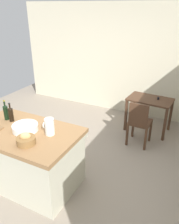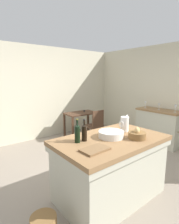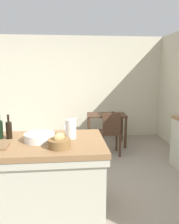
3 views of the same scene
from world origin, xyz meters
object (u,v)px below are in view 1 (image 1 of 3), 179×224
(wine_bottle_dark, at_px, (11,114))
(wooden_chair, at_px, (139,122))
(pitcher, at_px, (49,126))
(island_table, at_px, (27,155))
(bread_basket, at_px, (26,140))
(wine_bottle_amber, at_px, (6,112))
(wash_bowl, at_px, (25,127))
(writing_desk, at_px, (150,104))

(wine_bottle_dark, bearing_deg, wooden_chair, 45.72)
(pitcher, bearing_deg, wine_bottle_dark, 175.85)
(wooden_chair, relative_size, wine_bottle_dark, 3.07)
(pitcher, bearing_deg, island_table, -166.29)
(bread_basket, relative_size, wine_bottle_amber, 0.76)
(wine_bottle_dark, bearing_deg, island_table, -22.68)
(bread_basket, bearing_deg, wine_bottle_dark, 148.01)
(wash_bowl, bearing_deg, bread_basket, -47.13)
(pitcher, distance_m, wash_bowl, 0.38)
(writing_desk, distance_m, wine_bottle_amber, 2.87)
(bread_basket, bearing_deg, wooden_chair, 64.58)
(island_table, height_order, writing_desk, island_table)
(writing_desk, distance_m, pitcher, 2.51)
(wooden_chair, distance_m, pitcher, 1.94)
(pitcher, distance_m, bread_basket, 0.36)
(writing_desk, relative_size, wine_bottle_dark, 3.14)
(wooden_chair, distance_m, wine_bottle_dark, 2.32)
(writing_desk, xyz_separation_m, wash_bowl, (-1.22, -2.40, 0.33))
(writing_desk, xyz_separation_m, wine_bottle_amber, (-1.71, -2.27, 0.41))
(island_table, height_order, bread_basket, bread_basket)
(pitcher, relative_size, bread_basket, 1.13)
(island_table, relative_size, pitcher, 5.69)
(wooden_chair, bearing_deg, wash_bowl, -124.43)
(wash_bowl, xyz_separation_m, wine_bottle_amber, (-0.49, 0.14, 0.08))
(island_table, relative_size, wine_bottle_dark, 5.28)
(wash_bowl, bearing_deg, writing_desk, 63.05)
(wine_bottle_amber, bearing_deg, bread_basket, -28.47)
(island_table, bearing_deg, pitcher, 13.71)
(wooden_chair, relative_size, wine_bottle_amber, 2.87)
(bread_basket, bearing_deg, pitcher, 69.05)
(wooden_chair, distance_m, wine_bottle_amber, 2.39)
(pitcher, bearing_deg, wine_bottle_amber, 175.90)
(wine_bottle_dark, distance_m, wine_bottle_amber, 0.11)
(island_table, xyz_separation_m, wine_bottle_amber, (-0.47, 0.16, 0.55))
(pitcher, height_order, wine_bottle_dark, wine_bottle_dark)
(island_table, relative_size, bread_basket, 6.45)
(island_table, distance_m, wine_bottle_amber, 0.74)
(wine_bottle_amber, bearing_deg, island_table, -18.61)
(wooden_chair, bearing_deg, wine_bottle_amber, -136.30)
(bread_basket, xyz_separation_m, wine_bottle_dark, (-0.62, 0.39, 0.06))
(wine_bottle_amber, bearing_deg, wine_bottle_dark, -3.78)
(writing_desk, relative_size, bread_basket, 3.84)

